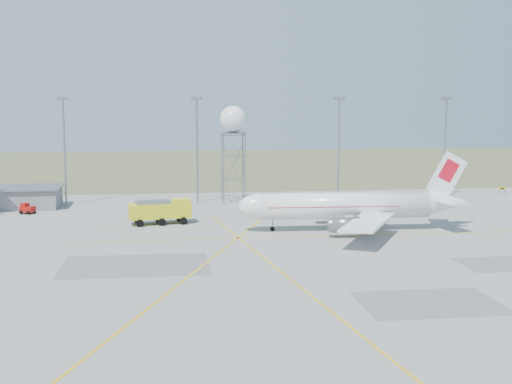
{
  "coord_description": "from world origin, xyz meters",
  "views": [
    {
      "loc": [
        -16.09,
        -71.72,
        20.67
      ],
      "look_at": [
        -1.84,
        40.0,
        5.46
      ],
      "focal_mm": 50.0,
      "sensor_mm": 36.0,
      "label": 1
    }
  ],
  "objects": [
    {
      "name": "grass_strip",
      "position": [
        0.0,
        140.0,
        0.01
      ],
      "size": [
        400.0,
        120.0,
        0.03
      ],
      "primitive_type": "cube",
      "color": "#566135",
      "rests_on": "ground"
    },
    {
      "name": "fire_truck",
      "position": [
        -16.88,
        43.56,
        1.9
      ],
      "size": [
        10.33,
        5.36,
        3.96
      ],
      "rotation": [
        0.0,
        0.0,
        0.18
      ],
      "color": "yellow",
      "rests_on": "ground"
    },
    {
      "name": "mast_b",
      "position": [
        -10.0,
        66.0,
        12.07
      ],
      "size": [
        2.2,
        0.5,
        20.5
      ],
      "color": "gray",
      "rests_on": "ground"
    },
    {
      "name": "baggage_tug",
      "position": [
        -40.5,
        56.61,
        0.71
      ],
      "size": [
        2.86,
        2.71,
        1.88
      ],
      "rotation": [
        0.0,
        0.0,
        -0.45
      ],
      "color": "#A10F0B",
      "rests_on": "ground"
    },
    {
      "name": "mast_d",
      "position": [
        40.0,
        66.0,
        12.07
      ],
      "size": [
        2.2,
        0.5,
        20.5
      ],
      "color": "gray",
      "rests_on": "ground"
    },
    {
      "name": "building_grey",
      "position": [
        -45.0,
        64.0,
        1.97
      ],
      "size": [
        19.0,
        10.0,
        3.9
      ],
      "color": "gray",
      "rests_on": "ground"
    },
    {
      "name": "radar_tower",
      "position": [
        -2.96,
        66.45,
        10.55
      ],
      "size": [
        5.19,
        5.19,
        18.8
      ],
      "color": "gray",
      "rests_on": "ground"
    },
    {
      "name": "mast_a",
      "position": [
        -35.0,
        66.0,
        12.07
      ],
      "size": [
        2.2,
        0.5,
        20.5
      ],
      "color": "gray",
      "rests_on": "ground"
    },
    {
      "name": "ground",
      "position": [
        0.0,
        0.0,
        0.0
      ],
      "size": [
        400.0,
        400.0,
        0.0
      ],
      "primitive_type": "plane",
      "color": "gray",
      "rests_on": "ground"
    },
    {
      "name": "airliner_main",
      "position": [
        11.84,
        34.53,
        3.75
      ],
      "size": [
        35.94,
        34.93,
        12.23
      ],
      "rotation": [
        0.0,
        0.0,
        3.1
      ],
      "color": "white",
      "rests_on": "ground"
    },
    {
      "name": "mast_c",
      "position": [
        18.0,
        66.0,
        12.07
      ],
      "size": [
        2.2,
        0.5,
        20.5
      ],
      "color": "gray",
      "rests_on": "ground"
    },
    {
      "name": "taxi_sign_near",
      "position": [
        55.6,
        72.0,
        0.89
      ],
      "size": [
        1.6,
        0.17,
        1.2
      ],
      "color": "black",
      "rests_on": "ground"
    }
  ]
}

